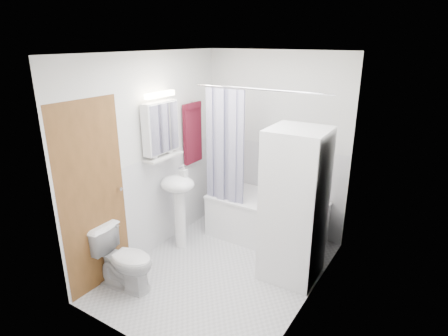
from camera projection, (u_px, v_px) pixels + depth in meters
The scene contains 20 objects.
floor at pixel (222, 270), 4.30m from camera, with size 2.60×2.60×0.00m, color silver.
room_walls at pixel (222, 146), 3.82m from camera, with size 2.60×2.60×2.60m.
wainscot at pixel (236, 214), 4.34m from camera, with size 1.98×2.58×2.58m.
door at pixel (120, 189), 4.02m from camera, with size 0.05×2.00×2.00m.
bathtub at pixel (266, 217), 4.89m from camera, with size 1.49×0.71×0.57m.
tub_spout at pixel (293, 171), 4.86m from camera, with size 0.04×0.04×0.12m, color silver.
curtain_rod at pixel (260, 89), 4.10m from camera, with size 0.02×0.02×1.67m, color silver.
shower_curtain at pixel (224, 149), 4.58m from camera, with size 0.55×0.02×1.45m.
sink at pixel (178, 195), 4.60m from camera, with size 0.44×0.37×1.04m.
medicine_cabinet at pixel (161, 126), 4.33m from camera, with size 0.13×0.50×0.71m.
shelf at pixel (163, 157), 4.44m from camera, with size 0.18×0.54×0.03m, color silver.
shower_caddy at pixel (297, 153), 4.74m from camera, with size 0.22×0.06×0.02m, color silver.
towel at pixel (193, 132), 4.93m from camera, with size 0.07×0.34×0.82m.
washer_dryer at pixel (294, 206), 3.98m from camera, with size 0.62×0.61×1.68m.
toilet at pixel (124, 259), 3.93m from camera, with size 0.38×0.68×0.66m, color white.
soap_pump at pixel (184, 175), 4.55m from camera, with size 0.08×0.17×0.08m, color gray.
shelf_bottle at pixel (154, 156), 4.30m from camera, with size 0.07×0.18×0.07m, color gray.
shelf_cup at pixel (170, 149), 4.51m from camera, with size 0.10×0.09×0.10m, color gray.
shampoo_a at pixel (298, 147), 4.71m from camera, with size 0.13×0.17×0.13m, color gray.
shampoo_b at pixel (307, 151), 4.66m from camera, with size 0.08×0.21×0.08m, color navy.
Camera 1 is at (1.98, -3.10, 2.53)m, focal length 30.00 mm.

